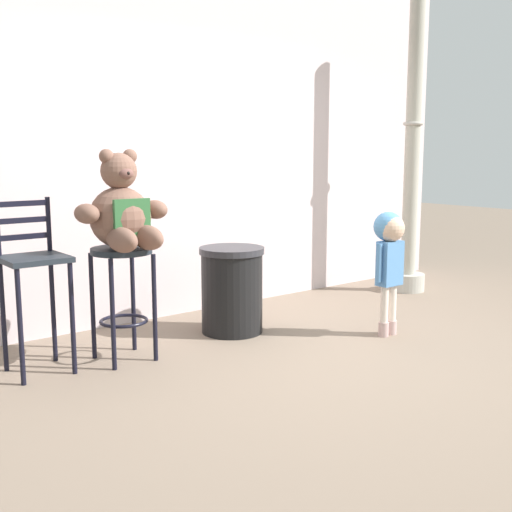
{
  "coord_description": "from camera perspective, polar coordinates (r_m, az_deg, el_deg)",
  "views": [
    {
      "loc": [
        -3.12,
        -3.02,
        1.43
      ],
      "look_at": [
        -0.22,
        0.62,
        0.67
      ],
      "focal_mm": 44.68,
      "sensor_mm": 36.0,
      "label": 1
    }
  ],
  "objects": [
    {
      "name": "child_walking",
      "position": [
        5.04,
        11.85,
        0.85
      ],
      "size": [
        0.31,
        0.25,
        0.98
      ],
      "rotation": [
        0.0,
        0.0,
        0.21
      ],
      "color": "#C6A29E",
      "rests_on": "ground_plane"
    },
    {
      "name": "bar_stool_with_teddy",
      "position": [
        4.46,
        -11.87,
        -2.07
      ],
      "size": [
        0.42,
        0.42,
        0.79
      ],
      "color": "#1F262D",
      "rests_on": "ground_plane"
    },
    {
      "name": "building_wall",
      "position": [
        5.85,
        -6.27,
        13.44
      ],
      "size": [
        6.45,
        0.3,
        3.72
      ],
      "primitive_type": "cube",
      "color": "silver",
      "rests_on": "ground_plane"
    },
    {
      "name": "lamppost",
      "position": [
        6.72,
        13.72,
        6.93
      ],
      "size": [
        0.36,
        0.36,
        2.97
      ],
      "color": "#B5B2A6",
      "rests_on": "ground_plane"
    },
    {
      "name": "ground_plane",
      "position": [
        4.57,
        7.15,
        -9.05
      ],
      "size": [
        24.0,
        24.0,
        0.0
      ],
      "primitive_type": "plane",
      "color": "#806E5D"
    },
    {
      "name": "teddy_bear",
      "position": [
        4.37,
        -11.87,
        3.79
      ],
      "size": [
        0.65,
        0.58,
        0.66
      ],
      "color": "brown",
      "rests_on": "bar_stool_with_teddy"
    },
    {
      "name": "trash_bin",
      "position": [
        5.09,
        -2.16,
        -3.03
      ],
      "size": [
        0.52,
        0.52,
        0.69
      ],
      "color": "black",
      "rests_on": "ground_plane"
    },
    {
      "name": "bar_chair_empty",
      "position": [
        4.35,
        -19.29,
        -1.27
      ],
      "size": [
        0.39,
        0.39,
        1.14
      ],
      "color": "#1F262D",
      "rests_on": "ground_plane"
    }
  ]
}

